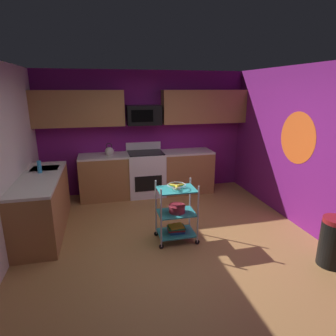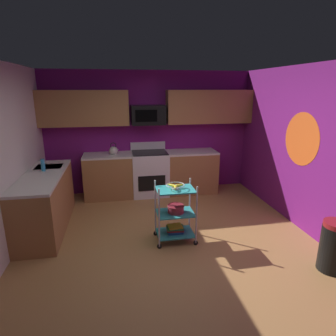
{
  "view_description": "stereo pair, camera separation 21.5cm",
  "coord_description": "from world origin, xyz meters",
  "px_view_note": "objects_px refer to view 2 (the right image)",
  "views": [
    {
      "loc": [
        -0.92,
        -3.66,
        2.24
      ],
      "look_at": [
        0.04,
        0.42,
        1.05
      ],
      "focal_mm": 30.27,
      "sensor_mm": 36.0,
      "label": 1
    },
    {
      "loc": [
        -0.71,
        -3.71,
        2.24
      ],
      "look_at": [
        0.04,
        0.42,
        1.05
      ],
      "focal_mm": 30.27,
      "sensor_mm": 36.0,
      "label": 2
    }
  ],
  "objects_px": {
    "rolling_cart": "(175,213)",
    "trash_can": "(334,247)",
    "oven_range": "(150,173)",
    "kettle": "(114,151)",
    "mixing_bowl_large": "(176,209)",
    "dish_soap_bottle": "(43,165)",
    "fruit_bowl": "(175,186)",
    "microwave": "(148,115)",
    "book_stack": "(175,229)"
  },
  "relations": [
    {
      "from": "microwave",
      "to": "kettle",
      "type": "bearing_deg",
      "value": -171.68
    },
    {
      "from": "oven_range",
      "to": "microwave",
      "type": "height_order",
      "value": "microwave"
    },
    {
      "from": "rolling_cart",
      "to": "dish_soap_bottle",
      "type": "relative_size",
      "value": 4.57
    },
    {
      "from": "kettle",
      "to": "mixing_bowl_large",
      "type": "bearing_deg",
      "value": -66.41
    },
    {
      "from": "microwave",
      "to": "kettle",
      "type": "xyz_separation_m",
      "value": [
        -0.74,
        -0.11,
        -0.7
      ]
    },
    {
      "from": "microwave",
      "to": "mixing_bowl_large",
      "type": "relative_size",
      "value": 2.78
    },
    {
      "from": "book_stack",
      "to": "kettle",
      "type": "height_order",
      "value": "kettle"
    },
    {
      "from": "mixing_bowl_large",
      "to": "dish_soap_bottle",
      "type": "relative_size",
      "value": 1.26
    },
    {
      "from": "fruit_bowl",
      "to": "dish_soap_bottle",
      "type": "xyz_separation_m",
      "value": [
        -2.01,
        1.0,
        0.14
      ]
    },
    {
      "from": "book_stack",
      "to": "dish_soap_bottle",
      "type": "height_order",
      "value": "dish_soap_bottle"
    },
    {
      "from": "dish_soap_bottle",
      "to": "kettle",
      "type": "bearing_deg",
      "value": 42.19
    },
    {
      "from": "mixing_bowl_large",
      "to": "book_stack",
      "type": "height_order",
      "value": "mixing_bowl_large"
    },
    {
      "from": "rolling_cart",
      "to": "trash_can",
      "type": "relative_size",
      "value": 1.39
    },
    {
      "from": "oven_range",
      "to": "rolling_cart",
      "type": "xyz_separation_m",
      "value": [
        0.13,
        -2.03,
        -0.03
      ]
    },
    {
      "from": "mixing_bowl_large",
      "to": "rolling_cart",
      "type": "bearing_deg",
      "value": 180.0
    },
    {
      "from": "microwave",
      "to": "mixing_bowl_large",
      "type": "height_order",
      "value": "microwave"
    },
    {
      "from": "mixing_bowl_large",
      "to": "oven_range",
      "type": "bearing_deg",
      "value": 94.02
    },
    {
      "from": "oven_range",
      "to": "dish_soap_bottle",
      "type": "xyz_separation_m",
      "value": [
        -1.88,
        -1.04,
        0.54
      ]
    },
    {
      "from": "microwave",
      "to": "book_stack",
      "type": "bearing_deg",
      "value": -86.41
    },
    {
      "from": "mixing_bowl_large",
      "to": "kettle",
      "type": "relative_size",
      "value": 0.95
    },
    {
      "from": "rolling_cart",
      "to": "fruit_bowl",
      "type": "bearing_deg",
      "value": -116.57
    },
    {
      "from": "oven_range",
      "to": "kettle",
      "type": "xyz_separation_m",
      "value": [
        -0.74,
        -0.0,
        0.52
      ]
    },
    {
      "from": "mixing_bowl_large",
      "to": "dish_soap_bottle",
      "type": "bearing_deg",
      "value": 153.8
    },
    {
      "from": "fruit_bowl",
      "to": "kettle",
      "type": "xyz_separation_m",
      "value": [
        -0.88,
        2.03,
        0.12
      ]
    },
    {
      "from": "microwave",
      "to": "rolling_cart",
      "type": "distance_m",
      "value": 2.48
    },
    {
      "from": "mixing_bowl_large",
      "to": "kettle",
      "type": "height_order",
      "value": "kettle"
    },
    {
      "from": "microwave",
      "to": "book_stack",
      "type": "height_order",
      "value": "microwave"
    },
    {
      "from": "fruit_bowl",
      "to": "dish_soap_bottle",
      "type": "bearing_deg",
      "value": 153.7
    },
    {
      "from": "dish_soap_bottle",
      "to": "microwave",
      "type": "bearing_deg",
      "value": 31.23
    },
    {
      "from": "dish_soap_bottle",
      "to": "trash_can",
      "type": "xyz_separation_m",
      "value": [
        3.82,
        -2.07,
        -0.69
      ]
    },
    {
      "from": "book_stack",
      "to": "fruit_bowl",
      "type": "bearing_deg",
      "value": 180.0
    },
    {
      "from": "oven_range",
      "to": "fruit_bowl",
      "type": "bearing_deg",
      "value": -86.24
    },
    {
      "from": "book_stack",
      "to": "rolling_cart",
      "type": "bearing_deg",
      "value": 90.0
    },
    {
      "from": "dish_soap_bottle",
      "to": "trash_can",
      "type": "height_order",
      "value": "dish_soap_bottle"
    },
    {
      "from": "rolling_cart",
      "to": "dish_soap_bottle",
      "type": "height_order",
      "value": "dish_soap_bottle"
    },
    {
      "from": "oven_range",
      "to": "book_stack",
      "type": "distance_m",
      "value": 2.06
    },
    {
      "from": "kettle",
      "to": "dish_soap_bottle",
      "type": "relative_size",
      "value": 1.32
    },
    {
      "from": "rolling_cart",
      "to": "fruit_bowl",
      "type": "distance_m",
      "value": 0.42
    },
    {
      "from": "rolling_cart",
      "to": "mixing_bowl_large",
      "type": "xyz_separation_m",
      "value": [
        0.01,
        -0.0,
        0.07
      ]
    },
    {
      "from": "kettle",
      "to": "microwave",
      "type": "bearing_deg",
      "value": 8.32
    },
    {
      "from": "microwave",
      "to": "rolling_cart",
      "type": "xyz_separation_m",
      "value": [
        0.13,
        -2.14,
        -1.25
      ]
    },
    {
      "from": "oven_range",
      "to": "mixing_bowl_large",
      "type": "xyz_separation_m",
      "value": [
        0.14,
        -2.03,
        0.04
      ]
    },
    {
      "from": "book_stack",
      "to": "dish_soap_bottle",
      "type": "xyz_separation_m",
      "value": [
        -2.01,
        1.0,
        0.83
      ]
    },
    {
      "from": "rolling_cart",
      "to": "fruit_bowl",
      "type": "relative_size",
      "value": 3.36
    },
    {
      "from": "rolling_cart",
      "to": "mixing_bowl_large",
      "type": "distance_m",
      "value": 0.07
    },
    {
      "from": "oven_range",
      "to": "kettle",
      "type": "relative_size",
      "value": 4.17
    },
    {
      "from": "microwave",
      "to": "fruit_bowl",
      "type": "bearing_deg",
      "value": -86.41
    },
    {
      "from": "microwave",
      "to": "kettle",
      "type": "relative_size",
      "value": 2.65
    },
    {
      "from": "oven_range",
      "to": "rolling_cart",
      "type": "height_order",
      "value": "oven_range"
    },
    {
      "from": "mixing_bowl_large",
      "to": "trash_can",
      "type": "distance_m",
      "value": 2.1
    }
  ]
}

